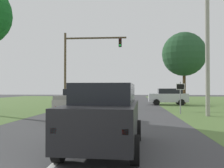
{
  "coord_description": "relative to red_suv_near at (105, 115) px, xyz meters",
  "views": [
    {
      "loc": [
        1.89,
        -3.83,
        1.81
      ],
      "look_at": [
        0.09,
        17.94,
        2.21
      ],
      "focal_mm": 41.43,
      "sensor_mm": 36.0,
      "label": 1
    }
  ],
  "objects": [
    {
      "name": "oak_tree_right",
      "position": [
        6.92,
        23.87,
        4.93
      ],
      "size": [
        5.26,
        5.26,
        8.61
      ],
      "color": "#4C351E",
      "rests_on": "ground_plane"
    },
    {
      "name": "keep_moving_sign",
      "position": [
        4.2,
        11.17,
        0.45
      ],
      "size": [
        0.6,
        0.09,
        2.31
      ],
      "color": "gray",
      "rests_on": "ground_plane"
    },
    {
      "name": "utility_pole_right",
      "position": [
        5.72,
        9.77,
        3.67
      ],
      "size": [
        0.28,
        0.28,
        9.41
      ],
      "primitive_type": "cylinder",
      "color": "#9E998E",
      "rests_on": "ground_plane"
    },
    {
      "name": "pickup_truck_lead",
      "position": [
        -2.18,
        7.75,
        -0.09
      ],
      "size": [
        2.52,
        5.49,
        1.79
      ],
      "color": "#B7B2A8",
      "rests_on": "ground_plane"
    },
    {
      "name": "crossing_suv_far",
      "position": [
        4.74,
        21.66,
        -0.07
      ],
      "size": [
        4.29,
        2.19,
        1.83
      ],
      "color": "silver",
      "rests_on": "ground_plane"
    },
    {
      "name": "ground_plane",
      "position": [
        -1.06,
        8.84,
        -1.03
      ],
      "size": [
        120.0,
        120.0,
        0.0
      ],
      "primitive_type": "plane",
      "color": "#424244"
    },
    {
      "name": "traffic_light",
      "position": [
        -4.87,
        19.81,
        4.11
      ],
      "size": [
        6.78,
        0.4,
        7.88
      ],
      "color": "brown",
      "rests_on": "ground_plane"
    },
    {
      "name": "red_suv_near",
      "position": [
        0.0,
        0.0,
        0.0
      ],
      "size": [
        2.22,
        4.71,
        1.96
      ],
      "color": "black",
      "rests_on": "ground_plane"
    }
  ]
}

